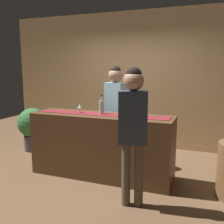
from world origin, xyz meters
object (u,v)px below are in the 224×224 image
bartender (115,104)px  potted_plant_tall (33,126)px  wine_glass_near_customer (80,106)px  wine_glass_mid_counter (123,109)px  wine_bottle_amber (136,109)px  wine_bottle_clear (101,107)px  customer_sipping (133,122)px

bartender → potted_plant_tall: size_ratio=1.97×
wine_glass_near_customer → potted_plant_tall: wine_glass_near_customer is taller
wine_glass_mid_counter → wine_glass_near_customer: bearing=177.1°
wine_glass_near_customer → wine_bottle_amber: bearing=4.3°
wine_bottle_amber → wine_glass_near_customer: (-0.90, -0.07, -0.01)m
wine_bottle_clear → wine_glass_mid_counter: bearing=-10.7°
wine_glass_mid_counter → customer_sipping: (0.36, -0.66, -0.03)m
wine_glass_near_customer → wine_glass_mid_counter: size_ratio=1.00×
customer_sipping → potted_plant_tall: 2.99m
wine_bottle_amber → potted_plant_tall: wine_bottle_amber is taller
potted_plant_tall → wine_glass_mid_counter: bearing=-18.5°
wine_bottle_amber → wine_bottle_clear: bearing=-176.3°
wine_bottle_clear → customer_sipping: (0.72, -0.73, -0.04)m
wine_glass_near_customer → bartender: bearing=56.0°
bartender → wine_glass_mid_counter: bearing=133.2°
customer_sipping → potted_plant_tall: size_ratio=1.94×
wine_bottle_clear → potted_plant_tall: wine_bottle_clear is taller
bartender → potted_plant_tall: bearing=10.4°
wine_bottle_clear → potted_plant_tall: 2.06m
potted_plant_tall → bartender: bearing=-3.9°
wine_bottle_clear → bartender: bearing=87.1°
wine_bottle_amber → potted_plant_tall: size_ratio=0.34×
wine_glass_near_customer → bartender: size_ratio=0.08×
wine_glass_mid_counter → bartender: (-0.34, 0.62, -0.02)m
wine_bottle_amber → customer_sipping: bearing=-76.5°
wine_bottle_amber → customer_sipping: 0.79m
bartender → customer_sipping: bearing=132.9°
customer_sipping → potted_plant_tall: (-2.58, 1.40, -0.55)m
wine_glass_near_customer → potted_plant_tall: (-1.49, 0.71, -0.59)m
wine_glass_mid_counter → bartender: 0.70m
wine_glass_near_customer → customer_sipping: 1.29m
wine_glass_near_customer → customer_sipping: customer_sipping is taller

